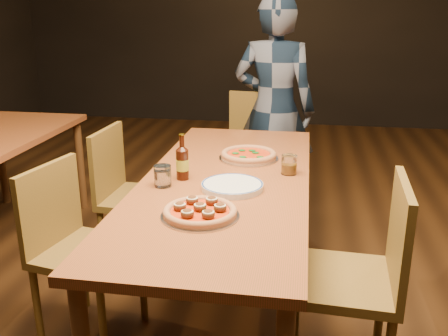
% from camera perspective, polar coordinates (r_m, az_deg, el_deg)
% --- Properties ---
extents(ground, '(9.00, 9.00, 0.00)m').
position_cam_1_polar(ground, '(2.77, 0.18, -16.03)').
color(ground, black).
extents(table_main, '(0.80, 2.00, 0.75)m').
position_cam_1_polar(table_main, '(2.45, 0.19, -2.79)').
color(table_main, brown).
rests_on(table_main, ground).
extents(chair_main_nw, '(0.49, 0.49, 0.89)m').
position_cam_1_polar(chair_main_nw, '(2.47, -15.27, -9.19)').
color(chair_main_nw, brown).
rests_on(chair_main_nw, ground).
extents(chair_main_sw, '(0.44, 0.44, 0.90)m').
position_cam_1_polar(chair_main_sw, '(3.05, -9.54, -3.30)').
color(chair_main_sw, brown).
rests_on(chair_main_sw, ground).
extents(chair_main_e, '(0.47, 0.47, 0.95)m').
position_cam_1_polar(chair_main_e, '(2.17, 13.26, -12.19)').
color(chair_main_e, brown).
rests_on(chair_main_e, ground).
extents(chair_end, '(0.51, 0.51, 0.98)m').
position_cam_1_polar(chair_end, '(3.65, 3.20, 1.16)').
color(chair_end, brown).
rests_on(chair_end, ground).
extents(pizza_meatball, '(0.32, 0.32, 0.06)m').
position_cam_1_polar(pizza_meatball, '(2.00, -2.76, -4.96)').
color(pizza_meatball, '#B7B7BF').
rests_on(pizza_meatball, table_main).
extents(pizza_margherita, '(0.33, 0.33, 0.04)m').
position_cam_1_polar(pizza_margherita, '(2.73, 2.84, 1.49)').
color(pizza_margherita, '#B7B7BF').
rests_on(pizza_margherita, table_main).
extents(plate_stack, '(0.28, 0.28, 0.03)m').
position_cam_1_polar(plate_stack, '(2.28, 0.95, -2.09)').
color(plate_stack, white).
rests_on(plate_stack, table_main).
extents(beer_bottle, '(0.06, 0.06, 0.22)m').
position_cam_1_polar(beer_bottle, '(2.40, -4.77, 0.51)').
color(beer_bottle, black).
rests_on(beer_bottle, table_main).
extents(water_glass, '(0.08, 0.08, 0.10)m').
position_cam_1_polar(water_glass, '(2.33, -7.03, -0.90)').
color(water_glass, white).
rests_on(water_glass, table_main).
extents(amber_glass, '(0.08, 0.08, 0.10)m').
position_cam_1_polar(amber_glass, '(2.50, 7.45, 0.39)').
color(amber_glass, '#905410').
rests_on(amber_glass, table_main).
extents(diner, '(0.65, 0.48, 1.65)m').
position_cam_1_polar(diner, '(3.67, 5.73, 6.59)').
color(diner, black).
rests_on(diner, ground).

